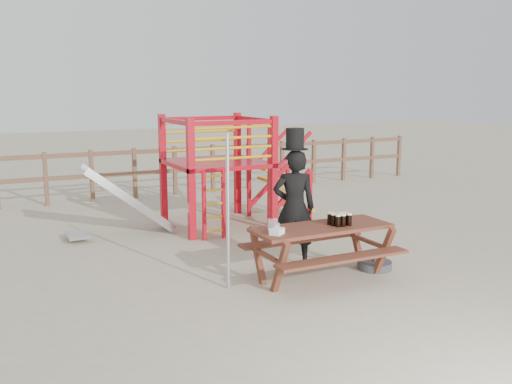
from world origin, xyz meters
name	(u,v)px	position (x,y,z in m)	size (l,w,h in m)	color
ground	(306,283)	(0.00, 0.00, 0.00)	(60.00, 60.00, 0.00)	#B2A78A
back_fence	(155,166)	(0.00, 7.00, 0.74)	(15.09, 0.09, 1.20)	brown
playground_fort	(213,170)	(0.12, 3.58, 1.07)	(4.71, 1.84, 2.10)	#B70C1A
picnic_table	(321,246)	(0.27, 0.06, 0.47)	(1.92, 1.33, 0.74)	brown
man_with_hat	(294,204)	(0.27, 0.81, 0.91)	(0.74, 0.62, 2.03)	black
metal_pole	(228,213)	(-1.03, 0.26, 1.02)	(0.04, 0.04, 2.04)	#B2B2B7
parasol_base	(375,265)	(1.21, 0.07, 0.06)	(0.50, 0.50, 0.21)	#36363B
paper_bag	(277,231)	(-0.49, -0.06, 0.78)	(0.18, 0.14, 0.08)	white
stout_pints	(340,219)	(0.51, -0.02, 0.83)	(0.27, 0.25, 0.17)	black
empty_glasses	(274,226)	(-0.44, 0.09, 0.81)	(0.17, 0.31, 0.15)	silver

